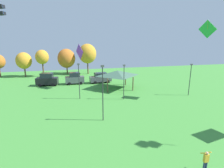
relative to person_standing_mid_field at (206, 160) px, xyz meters
name	(u,v)px	position (x,y,z in m)	size (l,w,h in m)	color
person_standing_mid_field	(206,160)	(0.00, 0.00, 0.00)	(0.52, 0.48, 1.66)	navy
kite_flying_3	(207,29)	(11.32, 14.29, 10.00)	(1.15, 2.54, 2.65)	green
kite_flying_5	(1,10)	(-17.86, 19.78, 12.43)	(1.02, 1.00, 1.38)	black
kite_flying_8	(80,52)	(-7.10, 25.45, 6.29)	(1.17, 2.82, 3.03)	purple
parked_car_leftmost	(47,80)	(-13.88, 29.24, 0.38)	(4.56, 2.47, 2.69)	black
parked_car_second_from_left	(75,78)	(-8.17, 29.25, 0.33)	(4.02, 1.96, 2.58)	#4C5156
parked_car_third_from_left	(101,78)	(-2.47, 29.13, 0.21)	(4.94, 2.29, 2.30)	#4C5156
park_pavilion	(117,73)	(-0.07, 23.64, 2.15)	(6.39, 5.88, 3.60)	brown
light_post_0	(124,80)	(-0.86, 16.86, 2.30)	(0.36, 0.20, 5.66)	#2D2D33
light_post_1	(190,78)	(10.80, 16.26, 2.22)	(0.36, 0.20, 5.51)	#2D2D33
light_post_2	(79,79)	(-7.76, 18.76, 2.37)	(0.36, 0.20, 5.81)	#2D2D33
light_post_3	(103,90)	(-5.56, 10.03, 2.79)	(0.36, 0.20, 6.63)	#2D2D33
treeline_tree_1	(24,61)	(-20.63, 40.79, 3.28)	(3.92, 3.92, 6.38)	brown
treeline_tree_2	(42,57)	(-15.94, 39.78, 4.19)	(3.36, 3.36, 7.00)	brown
treeline_tree_3	(66,58)	(-9.85, 42.22, 3.49)	(4.86, 4.86, 7.10)	brown
treeline_tree_4	(87,54)	(-4.06, 40.80, 4.81)	(4.95, 4.95, 8.47)	brown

